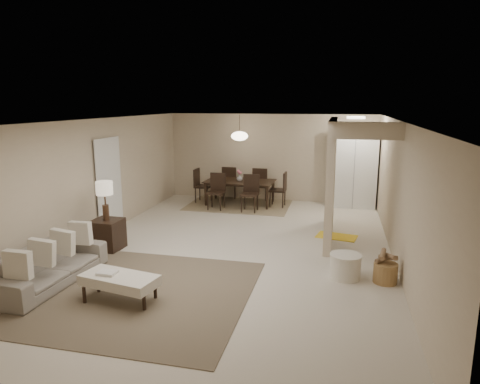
% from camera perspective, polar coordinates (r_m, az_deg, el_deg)
% --- Properties ---
extents(floor, '(9.00, 9.00, 0.00)m').
position_cam_1_polar(floor, '(8.46, -0.93, -7.68)').
color(floor, beige).
rests_on(floor, ground).
extents(ceiling, '(9.00, 9.00, 0.00)m').
position_cam_1_polar(ceiling, '(7.97, -0.99, 9.50)').
color(ceiling, white).
rests_on(ceiling, back_wall).
extents(back_wall, '(6.00, 0.00, 6.00)m').
position_cam_1_polar(back_wall, '(12.48, 4.08, 4.60)').
color(back_wall, '#BFAC91').
rests_on(back_wall, floor).
extents(left_wall, '(0.00, 9.00, 9.00)m').
position_cam_1_polar(left_wall, '(9.31, -19.19, 1.44)').
color(left_wall, '#BFAC91').
rests_on(left_wall, floor).
extents(right_wall, '(0.00, 9.00, 9.00)m').
position_cam_1_polar(right_wall, '(7.96, 20.49, -0.34)').
color(right_wall, '#BFAC91').
rests_on(right_wall, floor).
extents(partition, '(0.15, 2.50, 2.50)m').
position_cam_1_polar(partition, '(9.12, 12.04, 1.64)').
color(partition, '#BFAC91').
rests_on(partition, floor).
extents(doorway, '(0.04, 0.90, 2.04)m').
position_cam_1_polar(doorway, '(9.84, -17.11, 0.75)').
color(doorway, black).
rests_on(doorway, floor).
extents(pantry_cabinet, '(1.20, 0.55, 2.10)m').
position_cam_1_polar(pantry_cabinet, '(12.02, 14.94, 2.98)').
color(pantry_cabinet, white).
rests_on(pantry_cabinet, floor).
extents(flush_light, '(0.44, 0.44, 0.05)m').
position_cam_1_polar(flush_light, '(10.94, 15.21, 9.55)').
color(flush_light, white).
rests_on(flush_light, ceiling).
extents(living_rug, '(3.20, 3.20, 0.01)m').
position_cam_1_polar(living_rug, '(6.80, -12.87, -13.01)').
color(living_rug, brown).
rests_on(living_rug, floor).
extents(sofa, '(2.09, 0.87, 0.60)m').
position_cam_1_polar(sofa, '(7.49, -24.15, -8.97)').
color(sofa, gray).
rests_on(sofa, floor).
extents(ottoman_bench, '(1.19, 0.70, 0.40)m').
position_cam_1_polar(ottoman_bench, '(6.52, -15.78, -11.29)').
color(ottoman_bench, '#EDE5CE').
rests_on(ottoman_bench, living_rug).
extents(side_table, '(0.55, 0.55, 0.60)m').
position_cam_1_polar(side_table, '(8.78, -17.26, -5.44)').
color(side_table, black).
rests_on(side_table, floor).
extents(table_lamp, '(0.32, 0.32, 0.76)m').
position_cam_1_polar(table_lamp, '(8.57, -17.62, 0.06)').
color(table_lamp, '#482F1F').
rests_on(table_lamp, side_table).
extents(round_pouf, '(0.51, 0.51, 0.40)m').
position_cam_1_polar(round_pouf, '(7.31, 13.86, -9.59)').
color(round_pouf, '#EDE5CE').
rests_on(round_pouf, floor).
extents(wicker_basket, '(0.44, 0.44, 0.32)m').
position_cam_1_polar(wicker_basket, '(7.32, 18.81, -10.19)').
color(wicker_basket, olive).
rests_on(wicker_basket, floor).
extents(dining_rug, '(2.80, 2.10, 0.01)m').
position_cam_1_polar(dining_rug, '(12.07, -0.06, -1.63)').
color(dining_rug, '#867153').
rests_on(dining_rug, floor).
extents(dining_table, '(1.95, 1.12, 0.67)m').
position_cam_1_polar(dining_table, '(12.00, -0.06, -0.09)').
color(dining_table, black).
rests_on(dining_table, dining_rug).
extents(dining_chairs, '(2.60, 1.91, 0.97)m').
position_cam_1_polar(dining_chairs, '(11.97, -0.06, 0.59)').
color(dining_chairs, black).
rests_on(dining_chairs, dining_rug).
extents(vase, '(0.20, 0.20, 0.17)m').
position_cam_1_polar(vase, '(11.92, -0.06, 1.90)').
color(vase, silver).
rests_on(vase, dining_table).
extents(yellow_mat, '(0.92, 0.66, 0.01)m').
position_cam_1_polar(yellow_mat, '(9.46, 12.75, -5.80)').
color(yellow_mat, yellow).
rests_on(yellow_mat, floor).
extents(pendant_light, '(0.46, 0.46, 0.71)m').
position_cam_1_polar(pendant_light, '(11.77, -0.06, 7.47)').
color(pendant_light, '#482F1F').
rests_on(pendant_light, ceiling).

